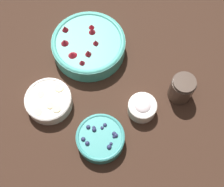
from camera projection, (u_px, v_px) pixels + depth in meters
ground_plane at (83, 108)px, 1.08m from camera, size 4.00×4.00×0.00m
bowl_strawberries at (88, 45)px, 1.14m from camera, size 0.27×0.27×0.09m
bowl_blueberries at (100, 138)px, 1.01m from camera, size 0.16×0.16×0.06m
bowl_bananas at (49, 101)px, 1.06m from camera, size 0.16×0.16×0.05m
bowl_cream at (142, 107)px, 1.05m from camera, size 0.10×0.10×0.06m
jar_chocolate at (182, 89)px, 1.06m from camera, size 0.08×0.08×0.10m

